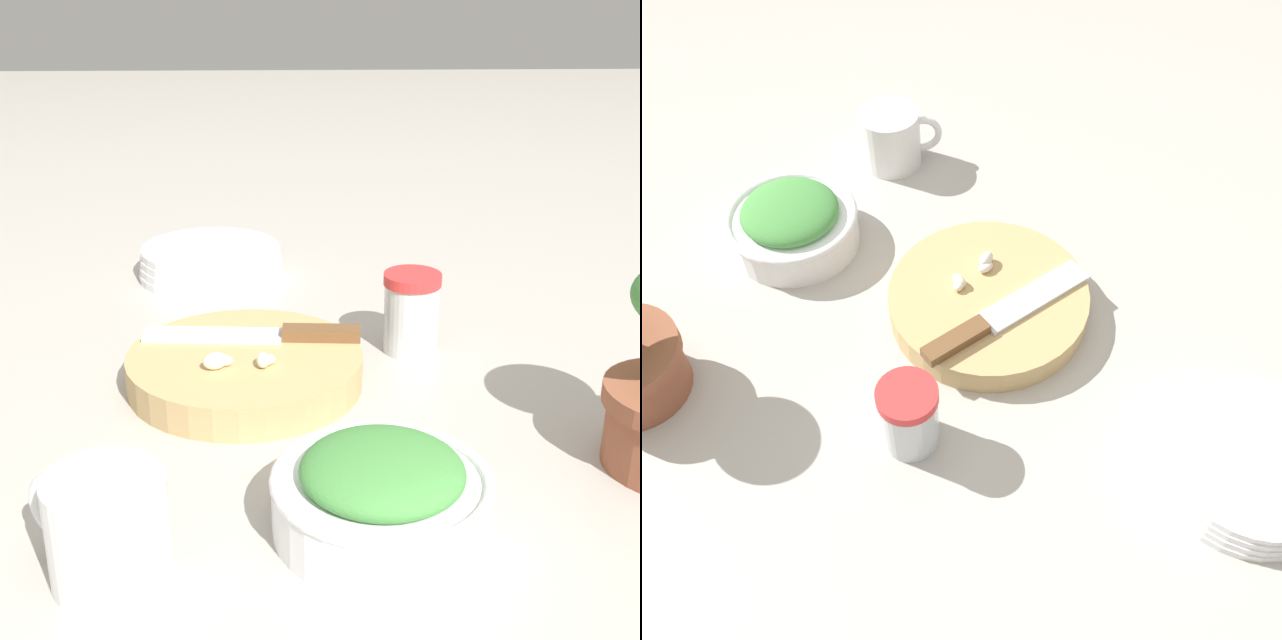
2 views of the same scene
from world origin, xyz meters
TOP-DOWN VIEW (x-y plane):
  - ground_plane at (0.00, 0.00)m, footprint 5.00×5.00m
  - cutting_board at (-0.00, -0.09)m, footprint 0.24×0.24m
  - chef_knife at (-0.04, -0.07)m, footprint 0.04×0.23m
  - garlic_cloves at (0.03, -0.10)m, footprint 0.03×0.07m
  - herb_bowl at (0.25, 0.02)m, footprint 0.17×0.17m
  - spice_jar at (-0.08, 0.09)m, footprint 0.06×0.06m
  - coffee_mug at (0.30, -0.17)m, footprint 0.08×0.11m
  - plate_stack at (-0.33, -0.15)m, footprint 0.19×0.19m

SIDE VIEW (x-z plane):
  - ground_plane at x=0.00m, z-range 0.00..0.00m
  - cutting_board at x=0.00m, z-range 0.00..0.03m
  - plate_stack at x=-0.33m, z-range 0.00..0.04m
  - herb_bowl at x=0.25m, z-range 0.00..0.07m
  - chef_knife at x=-0.04m, z-range 0.03..0.05m
  - coffee_mug at x=0.30m, z-range 0.00..0.08m
  - garlic_cloves at x=0.03m, z-range 0.03..0.05m
  - spice_jar at x=-0.08m, z-range 0.00..0.09m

